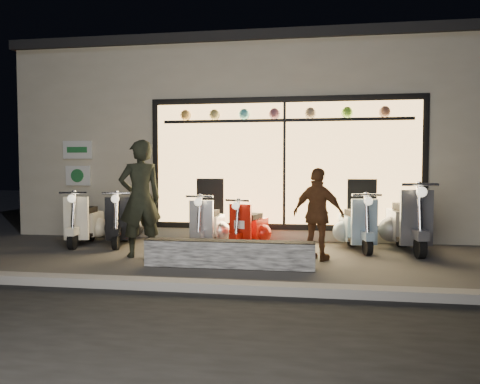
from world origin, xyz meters
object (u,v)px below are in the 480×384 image
Objects in this scene: graffiti_barrier at (229,254)px; scooter_silver at (209,226)px; woman at (318,214)px; scooter_red at (251,229)px; man at (140,199)px.

scooter_silver reaches higher than graffiti_barrier.
scooter_silver is at bearing -0.89° from woman.
scooter_red is 1.58m from woman.
graffiti_barrier is at bearing -77.74° from scooter_red.
scooter_red is at bearing -12.49° from woman.
man is at bearing -125.68° from scooter_silver.
scooter_silver is 2.27m from woman.
graffiti_barrier is 1.89× the size of scooter_silver.
scooter_red is (0.80, -0.06, -0.02)m from scooter_silver.
man is at bearing 158.79° from graffiti_barrier.
woman is (2.00, -1.02, 0.35)m from scooter_silver.
graffiti_barrier is at bearing 56.04° from woman.
scooter_silver is 0.90× the size of woman.
man is at bearing 28.54° from woman.
graffiti_barrier is 1.91m from scooter_silver.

